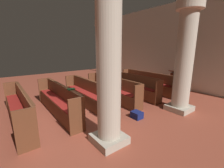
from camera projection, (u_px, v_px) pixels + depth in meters
ground_plane at (77, 117)px, 4.88m from camera, size 19.20×19.20×0.00m
back_wall at (182, 46)px, 7.96m from camera, size 10.00×0.16×4.50m
pew_row_0 at (147, 81)px, 7.72m from camera, size 3.17×0.47×0.96m
pew_row_1 at (131, 84)px, 7.05m from camera, size 3.17×0.46×0.96m
pew_row_2 at (112, 88)px, 6.37m from camera, size 3.17×0.46×0.96m
pew_row_3 at (88, 93)px, 5.70m from camera, size 3.17×0.46×0.96m
pew_row_4 at (57, 99)px, 5.03m from camera, size 3.17×0.46×0.96m
pew_row_5 at (18, 107)px, 4.35m from camera, size 3.17×0.47×0.96m
pillar_aisle_side at (185, 57)px, 4.97m from camera, size 0.82×0.82×3.61m
pillar_far_side at (103, 53)px, 8.51m from camera, size 0.82×0.82×3.61m
pillar_aisle_rear at (109, 62)px, 3.13m from camera, size 0.76×0.76×3.61m
lectern at (174, 82)px, 7.71m from camera, size 0.48×0.45×1.08m
hymn_book at (71, 89)px, 4.45m from camera, size 0.13×0.21×0.03m
kneeler_box_navy at (137, 115)px, 4.77m from camera, size 0.33×0.28×0.21m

